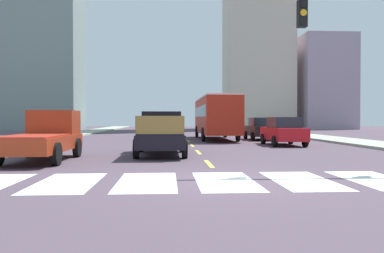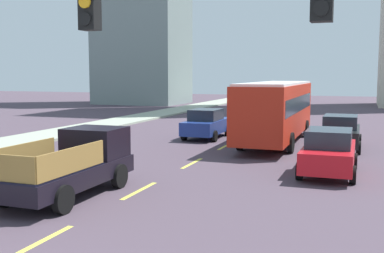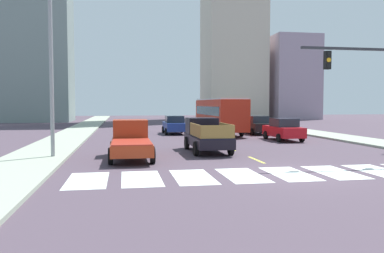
{
  "view_description": "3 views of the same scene",
  "coord_description": "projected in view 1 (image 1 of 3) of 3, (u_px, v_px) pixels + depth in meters",
  "views": [
    {
      "loc": [
        -1.46,
        -10.01,
        1.59
      ],
      "look_at": [
        0.12,
        15.89,
        1.11
      ],
      "focal_mm": 36.97,
      "sensor_mm": 36.0,
      "label": 1
    },
    {
      "loc": [
        6.7,
        -4.43,
        3.76
      ],
      "look_at": [
        -0.47,
        15.27,
        1.42
      ],
      "focal_mm": 44.05,
      "sensor_mm": 36.0,
      "label": 2
    },
    {
      "loc": [
        -6.63,
        -14.85,
        2.84
      ],
      "look_at": [
        -1.25,
        15.77,
        1.03
      ],
      "focal_mm": 36.67,
      "sensor_mm": 36.0,
      "label": 3
    }
  ],
  "objects": [
    {
      "name": "lane_dash_4",
      "position": [
        185.0,
        138.0,
        34.06
      ],
      "size": [
        0.16,
        2.4,
        0.01
      ],
      "primitive_type": "cube",
      "color": "#D6CE47",
      "rests_on": "ground"
    },
    {
      "name": "block_mid_right",
      "position": [
        325.0,
        83.0,
        64.99
      ],
      "size": [
        8.37,
        7.51,
        15.26
      ],
      "primitive_type": "cube",
      "color": "#9D899D",
      "rests_on": "ground"
    },
    {
      "name": "lane_dash_1",
      "position": [
        198.0,
        152.0,
        19.09
      ],
      "size": [
        0.16,
        2.4,
        0.01
      ],
      "primitive_type": "cube",
      "color": "#D6CE47",
      "rests_on": "ground"
    },
    {
      "name": "lane_dash_3",
      "position": [
        188.0,
        141.0,
        29.07
      ],
      "size": [
        0.16,
        2.4,
        0.01
      ],
      "primitive_type": "cube",
      "color": "#D6CE47",
      "rests_on": "ground"
    },
    {
      "name": "ground_plane",
      "position": [
        225.0,
        181.0,
        10.11
      ],
      "size": [
        160.0,
        160.0,
        0.0
      ],
      "primitive_type": "plane",
      "color": "#483B47"
    },
    {
      "name": "pickup_stakebed",
      "position": [
        161.0,
        134.0,
        17.97
      ],
      "size": [
        2.18,
        5.2,
        1.96
      ],
      "rotation": [
        0.0,
        0.0,
        -0.03
      ],
      "color": "black",
      "rests_on": "ground"
    },
    {
      "name": "crosswalk_stripe_2",
      "position": [
        67.0,
        183.0,
        9.87
      ],
      "size": [
        1.49,
        3.28,
        0.01
      ],
      "primitive_type": "cube",
      "color": "silver",
      "rests_on": "ground"
    },
    {
      "name": "lane_dash_7",
      "position": [
        180.0,
        132.0,
        49.03
      ],
      "size": [
        0.16,
        2.4,
        0.01
      ],
      "primitive_type": "cube",
      "color": "#D6CE47",
      "rests_on": "ground"
    },
    {
      "name": "sidewalk_right",
      "position": [
        341.0,
        140.0,
        28.75
      ],
      "size": [
        3.28,
        110.0,
        0.15
      ],
      "primitive_type": "cube",
      "color": "#97A18E",
      "rests_on": "ground"
    },
    {
      "name": "crosswalk_stripe_3",
      "position": [
        147.0,
        182.0,
        9.99
      ],
      "size": [
        1.49,
        3.28,
        0.01
      ],
      "primitive_type": "cube",
      "color": "silver",
      "rests_on": "ground"
    },
    {
      "name": "crosswalk_stripe_6",
      "position": [
        376.0,
        180.0,
        10.35
      ],
      "size": [
        1.49,
        3.28,
        0.01
      ],
      "primitive_type": "cube",
      "color": "silver",
      "rests_on": "ground"
    },
    {
      "name": "sedan_near_right",
      "position": [
        261.0,
        129.0,
        30.51
      ],
      "size": [
        2.02,
        4.4,
        1.72
      ],
      "rotation": [
        0.0,
        0.0,
        0.04
      ],
      "color": "black",
      "rests_on": "ground"
    },
    {
      "name": "city_bus",
      "position": [
        216.0,
        115.0,
        31.19
      ],
      "size": [
        2.72,
        10.8,
        3.32
      ],
      "rotation": [
        0.0,
        0.0,
        -0.03
      ],
      "color": "#B62514",
      "rests_on": "ground"
    },
    {
      "name": "pickup_dark",
      "position": [
        45.0,
        136.0,
        15.45
      ],
      "size": [
        2.18,
        5.2,
        1.96
      ],
      "rotation": [
        0.0,
        0.0,
        -0.02
      ],
      "color": "#9B2D14",
      "rests_on": "ground"
    },
    {
      "name": "lane_dash_6",
      "position": [
        181.0,
        134.0,
        44.04
      ],
      "size": [
        0.16,
        2.4,
        0.01
      ],
      "primitive_type": "cube",
      "color": "#D6CE47",
      "rests_on": "ground"
    },
    {
      "name": "sedan_near_left",
      "position": [
        162.0,
        128.0,
        31.65
      ],
      "size": [
        2.02,
        4.4,
        1.72
      ],
      "rotation": [
        0.0,
        0.0,
        -0.04
      ],
      "color": "navy",
      "rests_on": "ground"
    },
    {
      "name": "crosswalk_stripe_5",
      "position": [
        301.0,
        180.0,
        10.23
      ],
      "size": [
        1.49,
        3.28,
        0.01
      ],
      "primitive_type": "cube",
      "color": "silver",
      "rests_on": "ground"
    },
    {
      "name": "lane_dash_2",
      "position": [
        192.0,
        145.0,
        24.08
      ],
      "size": [
        0.16,
        2.4,
        0.01
      ],
      "primitive_type": "cube",
      "color": "#D6CE47",
      "rests_on": "ground"
    },
    {
      "name": "lane_dash_0",
      "position": [
        209.0,
        164.0,
        14.1
      ],
      "size": [
        0.16,
        2.4,
        0.01
      ],
      "primitive_type": "cube",
      "color": "#D6CE47",
      "rests_on": "ground"
    },
    {
      "name": "sidewalk_left",
      "position": [
        29.0,
        141.0,
        27.4
      ],
      "size": [
        3.28,
        110.0,
        0.15
      ],
      "primitive_type": "cube",
      "color": "#97A18E",
      "rests_on": "ground"
    },
    {
      "name": "block_mid_left",
      "position": [
        44.0,
        37.0,
        58.9
      ],
      "size": [
        10.56,
        8.33,
        27.74
      ],
      "primitive_type": "cube",
      "color": "gray",
      "rests_on": "ground"
    },
    {
      "name": "crosswalk_stripe_4",
      "position": [
        225.0,
        181.0,
        10.11
      ],
      "size": [
        1.49,
        3.28,
        0.01
      ],
      "primitive_type": "cube",
      "color": "silver",
      "rests_on": "ground"
    },
    {
      "name": "sedan_far",
      "position": [
        283.0,
        131.0,
        24.1
      ],
      "size": [
        2.02,
        4.4,
        1.72
      ],
      "rotation": [
        0.0,
        0.0,
        -0.03
      ],
      "color": "red",
      "rests_on": "ground"
    },
    {
      "name": "lane_dash_5",
      "position": [
        183.0,
        135.0,
        39.05
      ],
      "size": [
        0.16,
        2.4,
        0.01
      ],
      "primitive_type": "cube",
      "color": "#D6CE47",
      "rests_on": "ground"
    }
  ]
}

